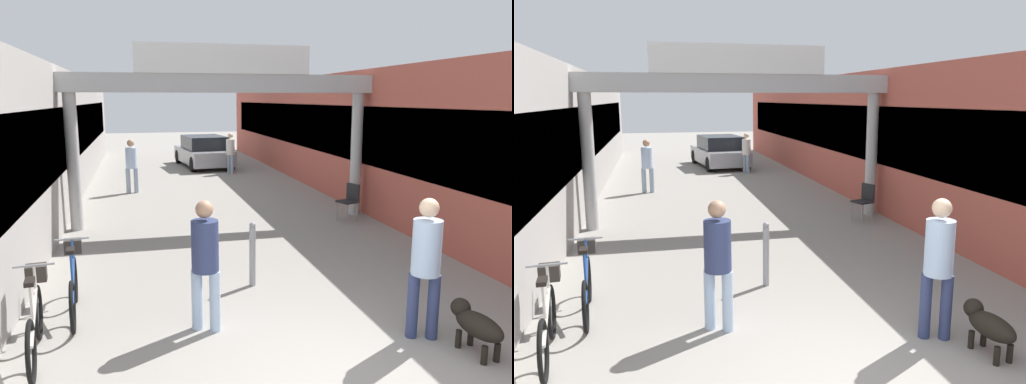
{
  "view_description": "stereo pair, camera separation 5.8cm",
  "coord_description": "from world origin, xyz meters",
  "views": [
    {
      "loc": [
        -1.97,
        -4.07,
        2.89
      ],
      "look_at": [
        0.0,
        4.19,
        1.3
      ],
      "focal_mm": 35.0,
      "sensor_mm": 36.0,
      "label": 1
    },
    {
      "loc": [
        -1.92,
        -4.08,
        2.89
      ],
      "look_at": [
        0.0,
        4.19,
        1.3
      ],
      "focal_mm": 35.0,
      "sensor_mm": 36.0,
      "label": 2
    }
  ],
  "objects": [
    {
      "name": "storefront_left",
      "position": [
        -5.09,
        11.0,
        1.81
      ],
      "size": [
        3.0,
        26.0,
        3.61
      ],
      "color": "#9E9993",
      "rests_on": "ground_plane"
    },
    {
      "name": "storefront_right",
      "position": [
        5.09,
        11.0,
        1.81
      ],
      "size": [
        3.0,
        26.0,
        3.61
      ],
      "color": "#B25142",
      "rests_on": "ground_plane"
    },
    {
      "name": "arcade_sign_gateway",
      "position": [
        0.0,
        7.39,
        2.91
      ],
      "size": [
        7.4,
        0.47,
        4.08
      ],
      "color": "#B2B2B2",
      "rests_on": "ground_plane"
    },
    {
      "name": "pedestrian_with_dog",
      "position": [
        1.33,
        1.0,
        1.01
      ],
      "size": [
        0.45,
        0.45,
        1.75
      ],
      "color": "navy",
      "rests_on": "ground_plane"
    },
    {
      "name": "pedestrian_companion",
      "position": [
        -1.21,
        1.83,
        0.96
      ],
      "size": [
        0.46,
        0.46,
        1.68
      ],
      "color": "#A5BFE0",
      "rests_on": "ground_plane"
    },
    {
      "name": "pedestrian_carrying_crate",
      "position": [
        -2.17,
        11.7,
        0.95
      ],
      "size": [
        0.39,
        0.36,
        1.66
      ],
      "color": "#8C9EB2",
      "rests_on": "ground_plane"
    },
    {
      "name": "pedestrian_elderly_walking",
      "position": [
        1.57,
        15.06,
        0.89
      ],
      "size": [
        0.43,
        0.43,
        1.58
      ],
      "color": "#8C9EB2",
      "rests_on": "ground_plane"
    },
    {
      "name": "dog_on_leash",
      "position": [
        1.72,
        0.54,
        0.35
      ],
      "size": [
        0.36,
        0.78,
        0.56
      ],
      "color": "black",
      "rests_on": "ground_plane"
    },
    {
      "name": "bicycle_silver_nearest",
      "position": [
        -3.19,
        1.67,
        0.44
      ],
      "size": [
        0.46,
        1.69,
        0.98
      ],
      "color": "black",
      "rests_on": "ground_plane"
    },
    {
      "name": "bicycle_blue_second",
      "position": [
        -2.89,
        2.76,
        0.44
      ],
      "size": [
        0.46,
        1.69,
        0.98
      ],
      "color": "black",
      "rests_on": "ground_plane"
    },
    {
      "name": "bollard_post_metal",
      "position": [
        -0.3,
        3.18,
        0.52
      ],
      "size": [
        0.1,
        0.1,
        1.02
      ],
      "color": "gray",
      "rests_on": "ground_plane"
    },
    {
      "name": "cafe_chair_black_nearer",
      "position": [
        2.93,
        6.79,
        0.54
      ],
      "size": [
        0.52,
        0.52,
        0.89
      ],
      "color": "gray",
      "rests_on": "ground_plane"
    },
    {
      "name": "parked_car_silver",
      "position": [
        0.81,
        17.29,
        0.64
      ],
      "size": [
        2.22,
        4.18,
        1.33
      ],
      "color": "#99999E",
      "rests_on": "ground_plane"
    }
  ]
}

